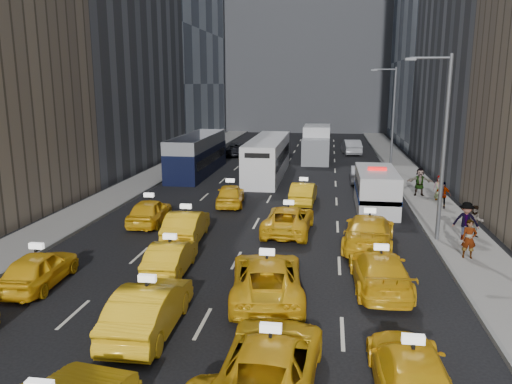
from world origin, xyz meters
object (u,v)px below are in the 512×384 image
at_px(box_truck, 316,144).
at_px(pedestrian_0, 469,239).
at_px(nypd_van, 376,190).
at_px(double_decker, 197,155).
at_px(city_bus, 268,158).

bearing_deg(box_truck, pedestrian_0, -77.44).
height_order(nypd_van, pedestrian_0, nypd_van).
distance_m(double_decker, city_bus, 6.16).
xyz_separation_m(nypd_van, city_bus, (-7.99, 9.99, 0.40)).
distance_m(city_bus, pedestrian_0, 21.99).
xyz_separation_m(nypd_van, pedestrian_0, (3.23, -8.91, -0.18)).
bearing_deg(box_truck, city_bus, -114.58).
relative_size(nypd_van, double_decker, 0.55).
bearing_deg(city_bus, nypd_van, -52.67).
height_order(double_decker, box_truck, box_truck).
xyz_separation_m(box_truck, pedestrian_0, (7.44, -28.10, -0.69)).
bearing_deg(nypd_van, box_truck, 99.79).
xyz_separation_m(city_bus, pedestrian_0, (11.21, -18.90, -0.58)).
relative_size(double_decker, box_truck, 1.49).
bearing_deg(city_bus, box_truck, 66.38).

